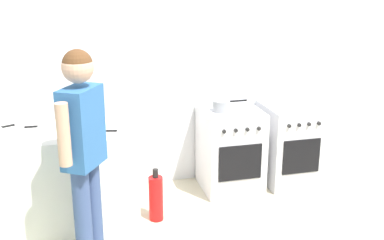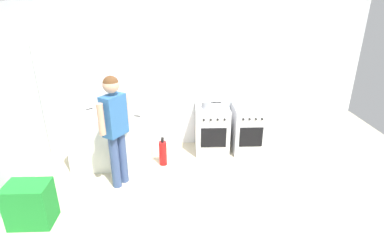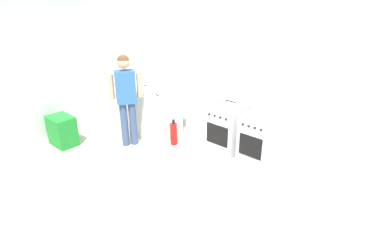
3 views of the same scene
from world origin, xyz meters
TOP-DOWN VIEW (x-y plane):
  - ground_plane at (0.00, 0.00)m, footprint 8.00×8.00m
  - back_wall at (0.00, 1.95)m, footprint 6.00×0.10m
  - side_wall_left at (-2.60, 0.40)m, footprint 0.10×3.10m
  - counter_unit at (-1.35, 1.20)m, footprint 1.30×0.70m
  - oven_left at (0.35, 1.58)m, footprint 0.58×0.62m
  - oven_right at (1.00, 1.58)m, footprint 0.53×0.62m
  - pot at (0.24, 1.56)m, footprint 0.35×0.17m
  - knife_paring at (-1.52, 1.34)m, footprint 0.21×0.04m
  - knife_bread at (-1.00, 1.09)m, footprint 0.35×0.10m
  - knife_utility at (-1.80, 1.40)m, footprint 0.24×0.13m
  - person at (-1.14, 0.55)m, footprint 0.35×0.50m
  - fire_extinguisher at (-0.52, 1.10)m, footprint 0.13×0.13m
  - recycling_crate_lower at (-2.08, -0.27)m, footprint 0.52×0.36m
  - recycling_crate_upper at (-2.08, -0.27)m, footprint 0.52×0.36m
  - larder_cabinet at (-2.30, 1.68)m, footprint 0.48×0.44m

SIDE VIEW (x-z plane):
  - ground_plane at x=0.00m, z-range 0.00..0.00m
  - recycling_crate_lower at x=-2.08m, z-range 0.00..0.28m
  - fire_extinguisher at x=-0.52m, z-range -0.03..0.47m
  - recycling_crate_upper at x=-2.08m, z-range 0.28..0.56m
  - oven_right at x=1.00m, z-range 0.00..0.85m
  - oven_left at x=0.35m, z-range 0.00..0.85m
  - counter_unit at x=-1.35m, z-range 0.00..0.90m
  - knife_bread at x=-1.00m, z-range 0.90..0.91m
  - knife_utility at x=-1.80m, z-range 0.90..0.91m
  - knife_paring at x=-1.52m, z-range 0.90..0.91m
  - pot at x=0.24m, z-range 0.85..0.96m
  - larder_cabinet at x=-2.30m, z-range 0.00..2.00m
  - person at x=-1.14m, z-range 0.17..1.86m
  - back_wall at x=0.00m, z-range 0.00..2.60m
  - side_wall_left at x=-2.60m, z-range 0.00..2.60m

